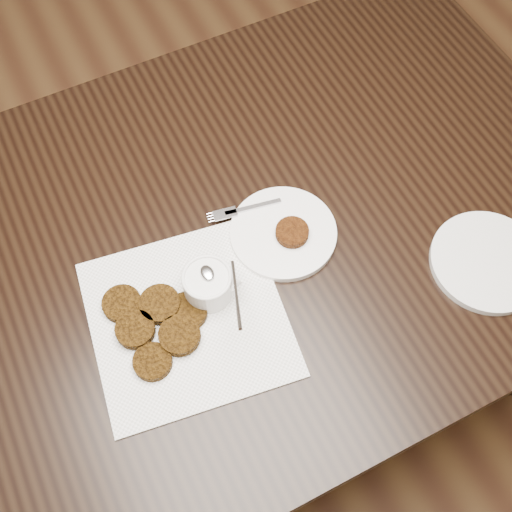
% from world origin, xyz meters
% --- Properties ---
extents(floor, '(4.00, 4.00, 0.00)m').
position_xyz_m(floor, '(0.00, 0.00, 0.00)').
color(floor, brown).
rests_on(floor, ground).
extents(table, '(1.48, 0.95, 0.75)m').
position_xyz_m(table, '(0.03, 0.17, 0.38)').
color(table, black).
rests_on(table, floor).
extents(napkin, '(0.37, 0.37, 0.00)m').
position_xyz_m(napkin, '(-0.10, 0.05, 0.75)').
color(napkin, white).
rests_on(napkin, table).
extents(sauce_ramekin, '(0.14, 0.14, 0.12)m').
position_xyz_m(sauce_ramekin, '(-0.05, 0.08, 0.81)').
color(sauce_ramekin, white).
rests_on(sauce_ramekin, napkin).
extents(patty_cluster, '(0.26, 0.26, 0.02)m').
position_xyz_m(patty_cluster, '(-0.14, 0.07, 0.77)').
color(patty_cluster, '#57350B').
rests_on(patty_cluster, napkin).
extents(plate_with_patty, '(0.23, 0.23, 0.03)m').
position_xyz_m(plate_with_patty, '(0.12, 0.13, 0.76)').
color(plate_with_patty, white).
rests_on(plate_with_patty, table).
extents(plate_empty, '(0.26, 0.26, 0.01)m').
position_xyz_m(plate_empty, '(0.42, -0.09, 0.76)').
color(plate_empty, silver).
rests_on(plate_empty, table).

